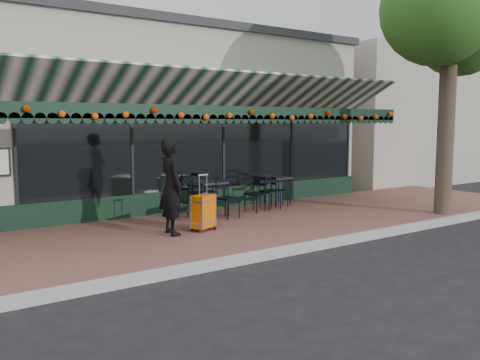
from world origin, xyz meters
TOP-DOWN VIEW (x-y plane):
  - ground at (0.00, 0.00)m, footprint 80.00×80.00m
  - sidewalk at (0.00, 2.00)m, footprint 18.00×4.00m
  - curb at (0.00, -0.08)m, footprint 18.00×0.16m
  - restaurant_building at (0.00, 7.84)m, footprint 12.00×9.60m
  - neighbor_building_right at (13.00, 8.00)m, footprint 12.00×8.00m
  - woman at (-1.10, 1.91)m, footprint 0.50×0.71m
  - suitcase at (-0.44, 1.86)m, footprint 0.55×0.44m
  - cafe_table_a at (2.77, 3.53)m, footprint 0.58×0.58m
  - cafe_table_b at (0.47, 3.13)m, footprint 0.63×0.63m
  - chair_a_left at (1.62, 2.95)m, footprint 0.53×0.53m
  - chair_a_right at (2.62, 3.26)m, footprint 0.48×0.48m
  - chair_a_front at (2.16, 3.05)m, footprint 0.44×0.44m
  - chair_b_left at (-0.11, 3.04)m, footprint 0.49×0.49m
  - chair_b_right at (0.57, 3.51)m, footprint 0.50×0.50m
  - chair_b_front at (0.66, 2.65)m, footprint 0.50×0.50m
  - street_tree at (5.32, 0.39)m, footprint 3.48×3.01m

SIDE VIEW (x-z plane):
  - ground at x=0.00m, z-range 0.00..0.00m
  - sidewalk at x=0.00m, z-range 0.00..0.15m
  - curb at x=0.00m, z-range 0.00..0.15m
  - suitcase at x=-0.44m, z-range -0.03..1.06m
  - chair_b_left at x=-0.11m, z-range 0.15..0.91m
  - chair_a_right at x=2.62m, z-range 0.15..0.91m
  - chair_a_left at x=1.62m, z-range 0.15..0.99m
  - chair_a_front at x=2.16m, z-range 0.15..1.01m
  - chair_b_front at x=0.66m, z-range 0.15..1.01m
  - chair_b_right at x=0.57m, z-range 0.15..1.11m
  - cafe_table_a at x=2.77m, z-range 0.43..1.14m
  - cafe_table_b at x=0.47m, z-range 0.46..1.24m
  - woman at x=-1.10m, z-range 0.15..1.98m
  - restaurant_building at x=0.00m, z-range 0.02..4.52m
  - neighbor_building_right at x=13.00m, z-range 0.00..4.80m
  - street_tree at x=5.32m, z-range 1.63..8.02m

